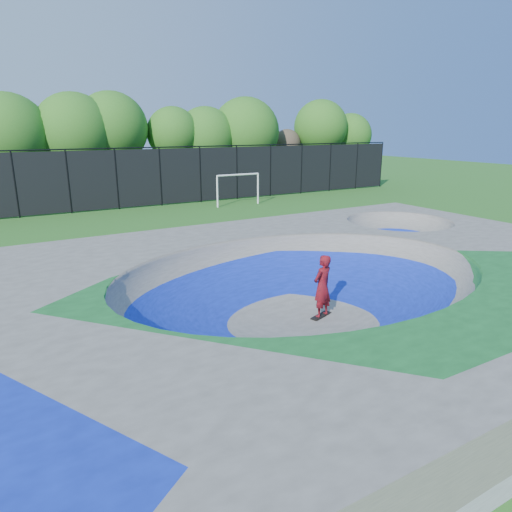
{
  "coord_description": "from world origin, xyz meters",
  "views": [
    {
      "loc": [
        -7.39,
        -9.86,
        5.32
      ],
      "look_at": [
        0.14,
        3.0,
        1.1
      ],
      "focal_mm": 32.0,
      "sensor_mm": 36.0,
      "label": 1
    }
  ],
  "objects": [
    {
      "name": "ground",
      "position": [
        0.0,
        0.0,
        0.0
      ],
      "size": [
        120.0,
        120.0,
        0.0
      ],
      "primitive_type": "plane",
      "color": "#25611B",
      "rests_on": "ground"
    },
    {
      "name": "skate_deck",
      "position": [
        0.0,
        0.0,
        0.75
      ],
      "size": [
        22.0,
        14.0,
        1.5
      ],
      "primitive_type": "cube",
      "color": "gray",
      "rests_on": "ground"
    },
    {
      "name": "skater",
      "position": [
        0.46,
        -0.21,
        0.93
      ],
      "size": [
        0.77,
        0.61,
        1.86
      ],
      "primitive_type": "imported",
      "rotation": [
        0.0,
        0.0,
        3.41
      ],
      "color": "red",
      "rests_on": "ground"
    },
    {
      "name": "skateboard",
      "position": [
        0.46,
        -0.21,
        0.03
      ],
      "size": [
        0.81,
        0.46,
        0.05
      ],
      "primitive_type": "cube",
      "rotation": [
        0.0,
        0.0,
        0.32
      ],
      "color": "black",
      "rests_on": "ground"
    },
    {
      "name": "soccer_goal",
      "position": [
        7.66,
        18.31,
        1.53
      ],
      "size": [
        3.34,
        0.12,
        2.21
      ],
      "color": "white",
      "rests_on": "ground"
    },
    {
      "name": "fence",
      "position": [
        0.0,
        21.0,
        2.1
      ],
      "size": [
        48.09,
        0.09,
        4.04
      ],
      "color": "black",
      "rests_on": "ground"
    },
    {
      "name": "treeline",
      "position": [
        -1.33,
        26.5,
        4.89
      ],
      "size": [
        53.01,
        6.7,
        8.0
      ],
      "color": "#4E3B27",
      "rests_on": "ground"
    }
  ]
}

